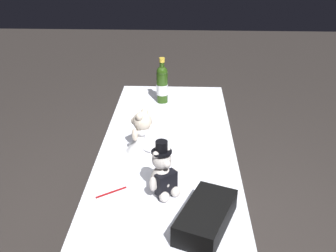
{
  "coord_description": "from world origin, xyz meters",
  "views": [
    {
      "loc": [
        1.97,
        0.08,
        1.85
      ],
      "look_at": [
        0.0,
        0.0,
        0.86
      ],
      "focal_mm": 42.84,
      "sensor_mm": 36.0,
      "label": 1
    }
  ],
  "objects_px": {
    "teddy_bear_groom": "(163,175)",
    "signing_pen": "(112,192)",
    "gift_case_black": "(206,217)",
    "teddy_bear_bride": "(146,134)",
    "champagne_bottle": "(162,84)"
  },
  "relations": [
    {
      "from": "signing_pen",
      "to": "gift_case_black",
      "type": "distance_m",
      "value": 0.47
    },
    {
      "from": "teddy_bear_groom",
      "to": "champagne_bottle",
      "type": "xyz_separation_m",
      "value": [
        -1.06,
        -0.06,
        0.03
      ]
    },
    {
      "from": "teddy_bear_bride",
      "to": "champagne_bottle",
      "type": "bearing_deg",
      "value": 175.58
    },
    {
      "from": "teddy_bear_bride",
      "to": "gift_case_black",
      "type": "bearing_deg",
      "value": 26.22
    },
    {
      "from": "teddy_bear_groom",
      "to": "gift_case_black",
      "type": "xyz_separation_m",
      "value": [
        0.21,
        0.18,
        -0.05
      ]
    },
    {
      "from": "teddy_bear_groom",
      "to": "gift_case_black",
      "type": "bearing_deg",
      "value": 40.41
    },
    {
      "from": "teddy_bear_bride",
      "to": "gift_case_black",
      "type": "xyz_separation_m",
      "value": [
        0.6,
        0.3,
        -0.05
      ]
    },
    {
      "from": "teddy_bear_groom",
      "to": "signing_pen",
      "type": "xyz_separation_m",
      "value": [
        0.0,
        -0.23,
        -0.1
      ]
    },
    {
      "from": "teddy_bear_groom",
      "to": "signing_pen",
      "type": "bearing_deg",
      "value": -88.79
    },
    {
      "from": "gift_case_black",
      "to": "signing_pen",
      "type": "bearing_deg",
      "value": -116.81
    },
    {
      "from": "teddy_bear_bride",
      "to": "champagne_bottle",
      "type": "relative_size",
      "value": 0.76
    },
    {
      "from": "signing_pen",
      "to": "gift_case_black",
      "type": "relative_size",
      "value": 0.36
    },
    {
      "from": "teddy_bear_bride",
      "to": "signing_pen",
      "type": "bearing_deg",
      "value": -17.08
    },
    {
      "from": "signing_pen",
      "to": "gift_case_black",
      "type": "bearing_deg",
      "value": 63.19
    },
    {
      "from": "teddy_bear_groom",
      "to": "signing_pen",
      "type": "relative_size",
      "value": 1.98
    }
  ]
}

